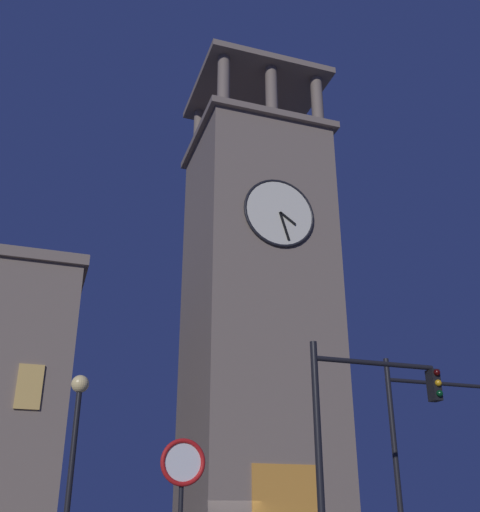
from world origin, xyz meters
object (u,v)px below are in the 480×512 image
at_px(traffic_signal_near, 431,434).
at_px(street_lamp, 74,439).
at_px(no_horn_sign, 182,479).
at_px(clocktower, 258,315).
at_px(traffic_signal_far, 361,426).

distance_m(traffic_signal_near, street_lamp, 10.34).
distance_m(traffic_signal_near, no_horn_sign, 10.53).
distance_m(clocktower, traffic_signal_near, 15.30).
height_order(traffic_signal_near, traffic_signal_far, traffic_signal_near).
height_order(clocktower, traffic_signal_far, clocktower).
bearing_deg(no_horn_sign, traffic_signal_near, -148.42).
bearing_deg(street_lamp, traffic_signal_near, -178.67).
height_order(clocktower, traffic_signal_near, clocktower).
bearing_deg(traffic_signal_far, traffic_signal_near, -140.59).
bearing_deg(no_horn_sign, street_lamp, -74.14).
relative_size(street_lamp, no_horn_sign, 1.68).
distance_m(clocktower, no_horn_sign, 22.47).
height_order(traffic_signal_near, street_lamp, traffic_signal_near).
height_order(clocktower, street_lamp, clocktower).
relative_size(traffic_signal_far, no_horn_sign, 1.81).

